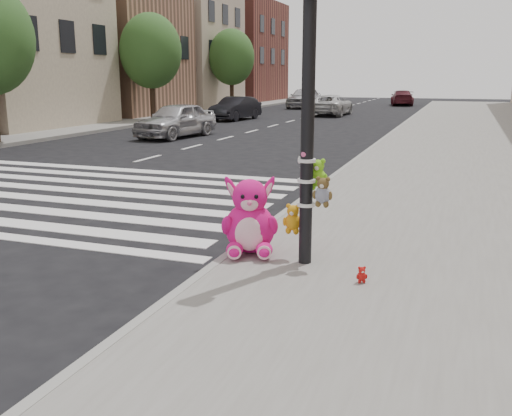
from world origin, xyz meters
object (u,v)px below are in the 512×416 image
at_px(signal_pole, 309,131).
at_px(car_white_near, 331,105).
at_px(car_dark_far, 236,108).
at_px(red_teddy, 362,275).
at_px(car_silver_far, 176,120).
at_px(pink_bunny, 250,222).

distance_m(signal_pole, car_white_near, 29.20).
xyz_separation_m(car_dark_far, car_white_near, (4.14, 5.49, -0.01)).
bearing_deg(red_teddy, car_white_near, 77.15).
xyz_separation_m(signal_pole, car_silver_far, (-9.11, 13.84, -1.11)).
height_order(pink_bunny, car_dark_far, car_dark_far).
distance_m(car_dark_far, car_white_near, 6.88).
bearing_deg(car_dark_far, signal_pole, -59.12).
relative_size(red_teddy, car_silver_far, 0.05).
height_order(signal_pole, red_teddy, signal_pole).
relative_size(signal_pole, car_dark_far, 1.03).
distance_m(pink_bunny, red_teddy, 1.74).
height_order(signal_pole, car_dark_far, signal_pole).
bearing_deg(signal_pole, car_dark_far, 113.98).
xyz_separation_m(signal_pole, car_white_near, (-6.11, 28.53, -1.17)).
bearing_deg(pink_bunny, signal_pole, -26.72).
relative_size(car_silver_far, car_white_near, 0.89).
bearing_deg(signal_pole, car_white_near, 102.09).
bearing_deg(pink_bunny, car_dark_far, 93.05).
distance_m(red_teddy, car_dark_far, 26.01).
xyz_separation_m(signal_pole, pink_bunny, (-0.80, 0.10, -1.23)).
distance_m(pink_bunny, car_white_near, 28.92).
distance_m(pink_bunny, car_silver_far, 16.06).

